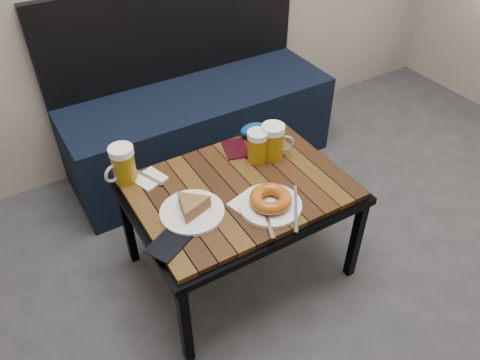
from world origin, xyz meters
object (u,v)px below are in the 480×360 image
plate_bagel (270,202)px  passport_burgundy (236,149)px  cafe_table (240,194)px  passport_navy (169,244)px  beer_mug_centre (258,146)px  beer_mug_right (273,141)px  knit_pouch (254,130)px  beer_mug_left (123,164)px  bench (198,120)px  plate_pie (192,209)px

plate_bagel → passport_burgundy: bearing=79.0°
cafe_table → passport_navy: bearing=-159.1°
cafe_table → passport_navy: (-0.36, -0.14, 0.05)m
beer_mug_centre → beer_mug_right: (0.06, -0.01, 0.01)m
beer_mug_right → knit_pouch: (0.02, 0.17, -0.05)m
passport_navy → passport_burgundy: (0.46, 0.35, -0.00)m
cafe_table → knit_pouch: size_ratio=6.68×
beer_mug_left → beer_mug_centre: beer_mug_left is taller
bench → passport_navy: 1.09m
cafe_table → passport_navy: 0.39m
passport_burgundy → beer_mug_right: bearing=-32.1°
beer_mug_left → cafe_table: bearing=125.6°
beer_mug_centre → plate_pie: (-0.37, -0.15, -0.04)m
bench → knit_pouch: 0.57m
cafe_table → beer_mug_left: 0.46m
beer_mug_centre → beer_mug_right: size_ratio=0.90×
beer_mug_left → plate_bagel: (0.40, -0.42, -0.05)m
passport_burgundy → passport_navy: bearing=-127.7°
passport_navy → knit_pouch: 0.71m
bench → cafe_table: 0.82m
beer_mug_left → beer_mug_centre: size_ratio=1.12×
cafe_table → knit_pouch: 0.35m
plate_pie → beer_mug_right: bearing=17.3°
plate_pie → plate_bagel: plate_pie is taller
beer_mug_centre → beer_mug_left: bearing=154.8°
plate_pie → knit_pouch: size_ratio=1.84×
bench → passport_navy: (-0.56, -0.92, 0.20)m
beer_mug_left → beer_mug_right: size_ratio=1.01×
beer_mug_centre → plate_bagel: bearing=-121.9°
cafe_table → beer_mug_centre: (0.15, 0.11, 0.11)m
bench → passport_burgundy: size_ratio=10.45×
plate_bagel → passport_navy: 0.39m
bench → cafe_table: (-0.20, -0.78, 0.16)m
beer_mug_centre → passport_navy: (-0.51, -0.24, -0.06)m
plate_bagel → passport_burgundy: (0.07, 0.37, -0.02)m
bench → beer_mug_right: size_ratio=9.34×
plate_bagel → beer_mug_centre: bearing=66.6°
cafe_table → beer_mug_centre: beer_mug_centre is taller
cafe_table → beer_mug_centre: size_ratio=6.22×
plate_pie → passport_navy: size_ratio=1.65×
beer_mug_centre → plate_bagel: beer_mug_centre is taller
beer_mug_centre → passport_burgundy: size_ratio=1.01×
passport_navy → passport_burgundy: same height
beer_mug_centre → cafe_table: bearing=-152.9°
cafe_table → beer_mug_left: size_ratio=5.55×
passport_burgundy → bench: bearing=96.0°
plate_pie → plate_bagel: size_ratio=0.82×
beer_mug_left → passport_navy: beer_mug_left is taller
beer_mug_right → passport_navy: 0.62m
beer_mug_right → plate_bagel: 0.31m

